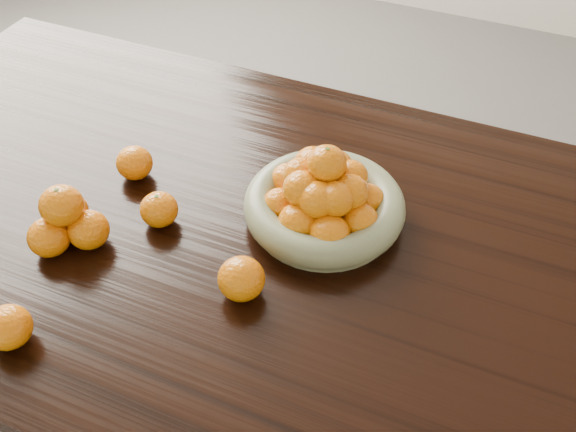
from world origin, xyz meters
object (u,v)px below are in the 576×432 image
at_px(fruit_bowl, 324,200).
at_px(loose_orange_0, 159,209).
at_px(orange_pyramid, 67,221).
at_px(dining_table, 279,267).

distance_m(fruit_bowl, loose_orange_0, 0.31).
bearing_deg(fruit_bowl, loose_orange_0, -155.35).
bearing_deg(orange_pyramid, loose_orange_0, 39.03).
height_order(fruit_bowl, orange_pyramid, fruit_bowl).
relative_size(dining_table, loose_orange_0, 27.88).
xyz_separation_m(dining_table, fruit_bowl, (0.06, 0.07, 0.14)).
bearing_deg(dining_table, orange_pyramid, -155.56).
bearing_deg(orange_pyramid, fruit_bowl, 29.64).
distance_m(orange_pyramid, loose_orange_0, 0.16).
bearing_deg(loose_orange_0, fruit_bowl, 24.65).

